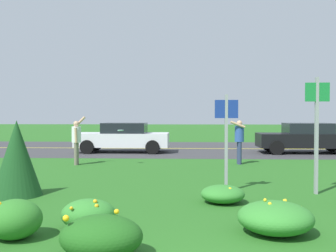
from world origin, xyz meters
name	(u,v)px	position (x,y,z in m)	size (l,w,h in m)	color
ground_plane	(192,173)	(0.00, 9.09, 0.00)	(120.00, 120.00, 0.00)	#26601E
highway_strip	(190,149)	(0.00, 18.17, 0.00)	(120.00, 9.99, 0.01)	#38383A
highway_center_stripe	(190,148)	(0.00, 18.17, 0.01)	(120.00, 0.16, 0.00)	yellow
daylily_clump_mid_right	(223,194)	(0.61, 4.94, 0.19)	(0.93, 0.92, 0.37)	#337F2D
daylily_clump_mid_left	(275,218)	(1.24, 2.80, 0.25)	(1.18, 1.18, 0.54)	#337F2D
daylily_clump_front_center	(101,236)	(-1.26, 1.63, 0.28)	(1.10, 0.92, 0.61)	#1E5619
daylily_clump_near_camera	(88,214)	(-1.75, 2.91, 0.24)	(0.89, 0.78, 0.51)	#337F2D
daylily_clump_front_right	(15,219)	(-2.74, 2.34, 0.30)	(0.82, 0.80, 0.60)	#2D7526
sign_post_near_path	(226,133)	(0.80, 6.19, 1.43)	(0.56, 0.10, 2.35)	#93969B
sign_post_by_roadside	(317,124)	(2.88, 5.98, 1.66)	(0.56, 0.10, 2.74)	#93969B
evergreen_shrub_side	(17,158)	(-4.05, 5.44, 0.87)	(1.13, 1.13, 1.74)	#19471E
person_thrower_white_shirt	(76,138)	(-4.25, 11.05, 0.98)	(0.46, 0.51, 1.80)	silver
person_catcher_blue_shirt	(239,138)	(1.80, 11.54, 0.99)	(0.56, 0.52, 1.64)	#2D4C9E
frisbee_pale_blue	(121,130)	(-2.59, 11.01, 1.28)	(0.24, 0.23, 0.07)	#ADD6E5
car_black_center_left	(306,138)	(5.54, 15.93, 0.74)	(4.50, 2.00, 1.45)	black
car_white_center_right	(123,137)	(-3.30, 15.93, 0.74)	(4.50, 2.00, 1.45)	silver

